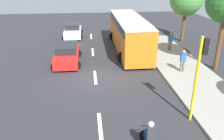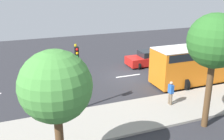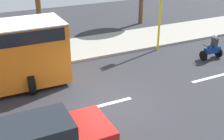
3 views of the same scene
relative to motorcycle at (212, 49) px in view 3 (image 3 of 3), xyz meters
The scene contains 7 objects.
ground_plane 8.20m from the motorcycle, 104.24° to the left, with size 40.00×60.00×0.10m, color #2D2D33.
sidewalk 9.38m from the motorcycle, 57.81° to the left, with size 4.00×60.00×0.15m, color #9E998E.
lane_stripe_north 2.86m from the motorcycle, 136.27° to the left, with size 0.20×2.40×0.01m, color white.
lane_stripe_mid 8.20m from the motorcycle, 104.24° to the left, with size 0.20×2.40×0.01m, color white.
motorcycle is the anchor object (origin of this frame).
pedestrian_near_signal 9.27m from the motorcycle, 60.04° to the left, with size 0.40×0.24×1.69m.
traffic_light_corner 4.16m from the motorcycle, 35.48° to the left, with size 0.49×0.24×4.50m.
Camera 3 is at (-9.99, 4.63, 6.75)m, focal length 46.42 mm.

